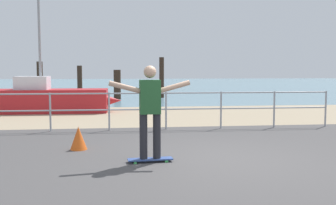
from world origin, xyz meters
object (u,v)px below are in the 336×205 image
at_px(traffic_cone, 79,139).
at_px(skateboard, 150,159).
at_px(skateboarder, 150,106).
at_px(sailboat, 54,99).

bearing_deg(traffic_cone, skateboard, -41.73).
bearing_deg(traffic_cone, skateboarder, -41.73).
relative_size(skateboard, skateboarder, 0.49).
distance_m(sailboat, traffic_cone, 7.39).
distance_m(skateboarder, traffic_cone, 2.01).
height_order(sailboat, skateboarder, sailboat).
height_order(skateboard, skateboarder, skateboarder).
height_order(skateboard, traffic_cone, traffic_cone).
distance_m(sailboat, skateboard, 8.99).
bearing_deg(skateboard, sailboat, 110.35).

